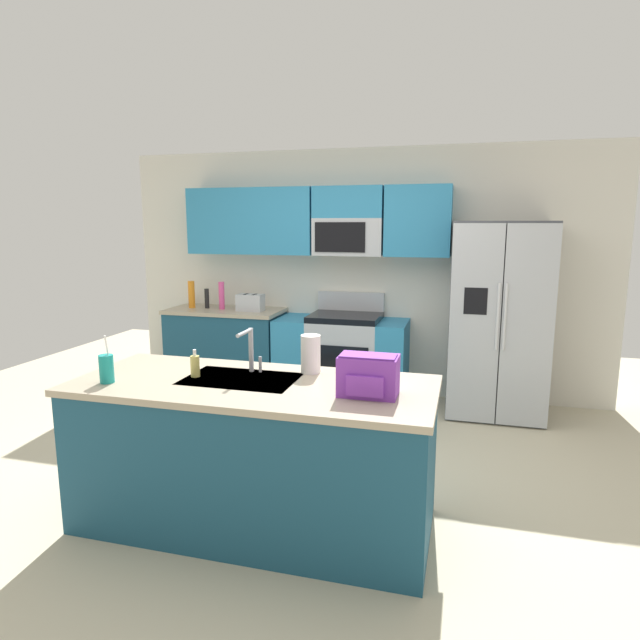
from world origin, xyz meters
name	(u,v)px	position (x,y,z in m)	size (l,w,h in m)	color
ground_plane	(302,473)	(0.00, 0.00, 0.00)	(9.00, 9.00, 0.00)	beige
kitchen_wall_unit	(346,257)	(-0.14, 2.08, 1.47)	(5.20, 0.43, 2.60)	silver
back_counter	(226,349)	(-1.43, 1.80, 0.45)	(1.26, 0.63, 0.90)	navy
range_oven	(342,357)	(-0.11, 1.80, 0.44)	(1.36, 0.61, 1.10)	#B7BABF
refrigerator	(499,320)	(1.43, 1.73, 0.93)	(0.90, 0.76, 1.85)	#4C4F54
island_counter	(255,453)	(-0.08, -0.71, 0.45)	(2.15, 0.91, 0.90)	navy
toaster	(250,303)	(-1.11, 1.75, 0.99)	(0.28, 0.16, 0.18)	#B7BABF
pepper_mill	(207,298)	(-1.65, 1.80, 1.01)	(0.05, 0.05, 0.22)	black
bottle_pink	(222,296)	(-1.46, 1.78, 1.05)	(0.06, 0.06, 0.30)	#EA4C93
bottle_orange	(192,294)	(-1.83, 1.78, 1.05)	(0.07, 0.07, 0.30)	orange
sink_faucet	(250,347)	(-0.17, -0.52, 1.07)	(0.09, 0.21, 0.28)	#B7BABF
drink_cup_teal	(107,369)	(-0.90, -0.95, 0.99)	(0.08, 0.08, 0.29)	teal
soap_dispenser	(195,366)	(-0.46, -0.69, 0.97)	(0.06, 0.06, 0.17)	#D8CC66
paper_towel_roll	(311,354)	(0.19, -0.42, 1.02)	(0.12, 0.12, 0.24)	white
backpack	(368,374)	(0.62, -0.77, 1.02)	(0.32, 0.22, 0.23)	purple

